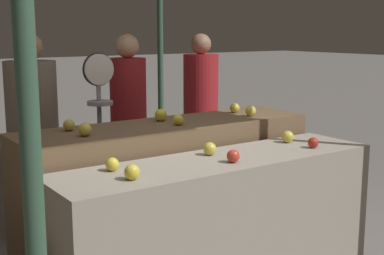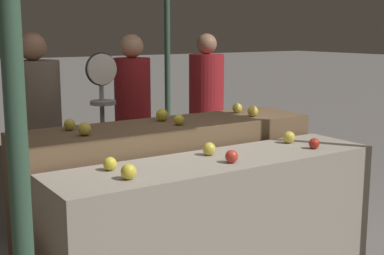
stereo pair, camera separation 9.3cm
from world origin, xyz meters
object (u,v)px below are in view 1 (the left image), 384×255
object	(u,v)px
produce_scale	(100,107)
person_vendor_at_scale	(33,124)
person_customer_left	(201,100)
person_customer_right	(128,110)

from	to	relation	value
produce_scale	person_vendor_at_scale	size ratio (longest dim) A/B	0.91
person_customer_left	person_customer_right	bearing A→B (deg)	-1.33
person_vendor_at_scale	person_customer_left	world-z (taller)	person_vendor_at_scale
produce_scale	person_customer_right	bearing A→B (deg)	43.59
person_customer_right	person_customer_left	bearing A→B (deg)	-163.58
person_customer_left	person_vendor_at_scale	bearing A→B (deg)	-2.37
produce_scale	person_vendor_at_scale	bearing A→B (deg)	147.83
produce_scale	person_customer_right	xyz separation A→B (m)	(0.51, 0.48, -0.13)
person_customer_left	person_customer_right	world-z (taller)	same
produce_scale	person_customer_left	xyz separation A→B (m)	(1.50, 0.74, -0.14)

